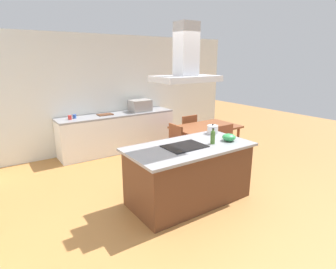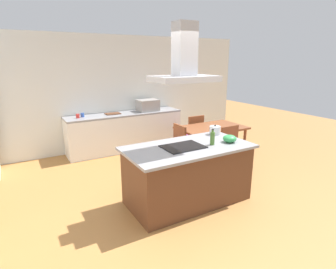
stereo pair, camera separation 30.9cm
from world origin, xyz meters
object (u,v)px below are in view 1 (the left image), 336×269
Objects in this scene: olive_oil_bottle at (213,137)px; coffee_mug_red at (70,117)px; dining_table at (206,130)px; chair_at_left_end at (171,144)px; countertop_microwave at (140,106)px; coffee_mug_blue at (75,116)px; chair_facing_back_wall at (187,131)px; chair_facing_island at (228,145)px; range_hood at (186,63)px; cutting_board at (105,114)px; tea_kettle at (213,129)px; mixing_bowl at (229,137)px; cooktop at (185,146)px.

coffee_mug_red is at bearing 113.75° from olive_oil_bottle.
dining_table is 1.57× the size of chair_at_left_end.
coffee_mug_blue is at bearing 177.84° from countertop_microwave.
chair_facing_back_wall and chair_facing_island have the same top height.
range_hood is (0.87, -2.88, 1.16)m from coffee_mug_red.
tea_kettle is at bearing -70.55° from cutting_board.
olive_oil_bottle reaches higher than chair_facing_island.
cutting_board is (-0.50, 3.05, -0.09)m from olive_oil_bottle.
tea_kettle is 0.17× the size of dining_table.
cutting_board is 0.38× the size of chair_facing_island.
tea_kettle is 0.70× the size of cutting_board.
mixing_bowl is at bearing -6.41° from olive_oil_bottle.
range_hood is (-0.62, -1.23, 1.59)m from chair_at_left_end.
mixing_bowl is 1.62m from dining_table.
coffee_mug_blue reaches higher than dining_table.
range_hood is (-0.86, -0.32, 1.13)m from tea_kettle.
coffee_mug_red is at bearing -179.86° from countertop_microwave.
mixing_bowl is 2.35× the size of coffee_mug_red.
tea_kettle is 2.77m from cutting_board.
chair_facing_back_wall is 2.91m from range_hood.
range_hood is at bearing -116.84° from chair_at_left_end.
mixing_bowl reaches higher than chair_facing_back_wall.
coffee_mug_blue reaches higher than chair_at_left_end.
tea_kettle reaches higher than chair_at_left_end.
olive_oil_bottle is 2.71× the size of coffee_mug_blue.
cutting_board is (-0.92, 2.61, -0.06)m from tea_kettle.
olive_oil_bottle is 0.49× the size of countertop_microwave.
range_hood reaches higher than mixing_bowl.
chair_at_left_end is (0.68, -1.70, -0.40)m from cutting_board.
mixing_bowl is at bearing -110.71° from chair_facing_back_wall.
cutting_board reaches higher than dining_table.
tea_kettle reaches higher than cutting_board.
mixing_bowl is 0.23× the size of range_hood.
cooktop reaches higher than chair_facing_island.
range_hood is at bearing 168.35° from mixing_bowl.
tea_kettle is 2.64× the size of coffee_mug_blue.
chair_facing_island is at bearing 20.16° from range_hood.
dining_table is at bearing 60.77° from mixing_bowl.
chair_facing_island is (0.00, -1.33, 0.00)m from chair_facing_back_wall.
range_hood is (-1.54, -0.56, 1.59)m from chair_facing_island.
chair_facing_back_wall is at bearing -32.99° from cutting_board.
mixing_bowl is at bearing -61.69° from coffee_mug_red.
countertop_microwave is 1.71m from coffee_mug_red.
chair_facing_island is at bearing 42.91° from mixing_bowl.
tea_kettle reaches higher than chair_facing_back_wall.
tea_kettle is 0.61m from olive_oil_bottle.
cutting_board reaches higher than chair_facing_back_wall.
countertop_microwave is 0.36× the size of dining_table.
mixing_bowl reaches higher than coffee_mug_blue.
coffee_mug_blue is at bearing 104.38° from cooktop.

